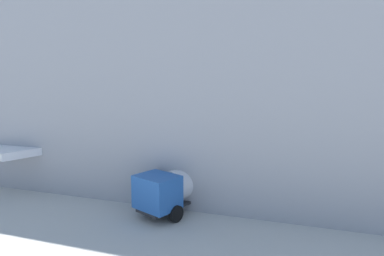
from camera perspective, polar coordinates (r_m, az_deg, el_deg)
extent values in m
cube|color=#B7B5AD|center=(67.92, -27.61, 0.63)|extent=(240.00, 320.00, 0.20)
cube|color=#99999E|center=(19.12, 9.58, 6.45)|extent=(4.00, 67.86, 13.77)
cylinder|color=white|center=(36.10, -7.88, 1.67)|extent=(13.27, 35.71, 3.80)
cone|color=white|center=(50.84, -24.37, 2.80)|extent=(4.12, 3.28, 3.61)
cone|color=white|center=(27.44, 24.53, -0.03)|extent=(3.97, 3.95, 3.23)
cube|color=#192333|center=(48.94, -23.04, 3.71)|extent=(3.75, 3.17, 0.60)
cube|color=white|center=(28.45, -17.03, -1.58)|extent=(16.65, 10.32, 0.50)
cylinder|color=slate|center=(31.75, -15.20, -2.77)|extent=(2.97, 3.67, 2.20)
cube|color=white|center=(42.35, 2.40, 1.72)|extent=(16.57, 7.37, 0.50)
cylinder|color=slate|center=(41.19, -1.73, -0.13)|extent=(2.97, 3.67, 2.20)
cube|color=#F2B20C|center=(27.90, 18.70, 10.16)|extent=(1.52, 4.34, 6.50)
cube|color=white|center=(28.08, 18.28, 0.44)|extent=(10.88, 5.86, 0.24)
cube|color=#F2B20C|center=(36.23, -7.85, 0.02)|extent=(12.12, 32.19, 0.36)
cylinder|color=black|center=(46.60, -20.54, -1.05)|extent=(0.63, 1.15, 1.10)
cylinder|color=gray|center=(46.49, -20.59, -0.07)|extent=(0.20, 0.20, 0.50)
cylinder|color=black|center=(33.65, -8.80, -3.88)|extent=(0.63, 1.15, 1.10)
cylinder|color=gray|center=(33.50, -8.82, -2.54)|extent=(0.20, 0.20, 0.50)
cylinder|color=black|center=(37.58, -3.45, -2.58)|extent=(0.63, 1.15, 1.10)
cylinder|color=gray|center=(37.44, -3.46, -1.38)|extent=(0.20, 0.20, 0.50)
cylinder|color=white|center=(96.68, -25.34, 4.55)|extent=(9.43, 32.20, 3.39)
cone|color=white|center=(111.04, -30.53, 4.55)|extent=(3.57, 2.72, 3.22)
cone|color=white|center=(83.10, -18.25, 4.75)|extent=(3.37, 3.35, 2.88)
cube|color=#192333|center=(109.33, -30.03, 4.95)|extent=(3.24, 2.65, 0.54)
cube|color=white|center=(90.68, -28.84, 3.80)|extent=(14.92, 8.26, 0.45)
cylinder|color=slate|center=(93.40, -28.05, 3.28)|extent=(2.47, 3.18, 1.96)
cube|color=white|center=(100.31, -20.93, 4.54)|extent=(14.60, 5.50, 0.45)
cylinder|color=slate|center=(100.07, -22.57, 3.83)|extent=(2.47, 3.18, 1.96)
cube|color=#19723F|center=(85.07, -19.65, 7.61)|extent=(1.06, 3.92, 5.80)
cube|color=white|center=(85.15, -19.52, 4.76)|extent=(9.66, 4.57, 0.21)
cube|color=#19723F|center=(96.73, -25.30, 4.00)|extent=(8.66, 29.02, 0.32)
cylinder|color=black|center=(106.97, -29.09, 3.14)|extent=(0.49, 1.02, 0.98)
cylinder|color=gray|center=(106.92, -29.11, 3.53)|extent=(0.18, 0.18, 0.45)
cylinder|color=black|center=(94.40, -25.91, 2.86)|extent=(0.49, 1.02, 0.98)
cylinder|color=gray|center=(94.35, -25.93, 3.29)|extent=(0.18, 0.18, 0.45)
cylinder|color=black|center=(97.14, -23.67, 3.10)|extent=(0.49, 1.02, 0.98)
cylinder|color=gray|center=(97.09, -23.70, 3.52)|extent=(0.18, 0.18, 0.45)
cube|color=#2659A5|center=(17.91, -6.16, -11.14)|extent=(2.50, 2.72, 1.80)
cube|color=#192333|center=(17.25, -8.26, -10.66)|extent=(0.77, 1.74, 0.94)
cylinder|color=silver|center=(20.13, 0.54, -8.95)|extent=(4.73, 3.32, 1.80)
cube|color=#262628|center=(19.79, -1.17, -12.23)|extent=(6.51, 3.85, 0.16)
cylinder|color=black|center=(17.75, -2.85, -14.91)|extent=(0.94, 0.60, 0.90)
cylinder|color=black|center=(19.22, -7.77, -13.15)|extent=(0.94, 0.60, 0.90)
cylinder|color=black|center=(19.82, 3.04, -12.44)|extent=(0.94, 0.60, 0.90)
cylinder|color=black|center=(21.14, -1.80, -11.11)|extent=(0.94, 0.60, 0.90)
cube|color=#333338|center=(26.49, 8.48, -7.95)|extent=(2.32, 2.32, 0.30)
cube|color=silver|center=(26.27, 8.51, -6.13)|extent=(2.05, 2.05, 1.43)
cube|color=silver|center=(25.99, 7.41, -4.98)|extent=(1.66, 1.26, 0.56)
cube|color=#333338|center=(31.64, -18.61, -5.69)|extent=(1.88, 1.88, 0.30)
cube|color=silver|center=(31.43, -18.69, -3.95)|extent=(1.67, 1.67, 1.67)
cube|color=silver|center=(30.90, -19.40, -2.88)|extent=(0.74, 1.62, 0.57)
cube|color=#333338|center=(25.25, -18.49, -9.07)|extent=(2.12, 2.12, 0.30)
cube|color=#B2B7C1|center=(25.03, -18.57, -7.20)|extent=(1.86, 1.86, 1.40)
cube|color=#B2B7C1|center=(24.42, -18.92, -6.25)|extent=(1.09, 1.57, 0.54)
cylinder|color=#191E33|center=(27.28, 0.25, -6.83)|extent=(0.14, 0.14, 0.83)
cylinder|color=#191E33|center=(27.17, 0.53, -6.90)|extent=(0.14, 0.14, 0.83)
cube|color=orange|center=(27.05, 0.39, -5.38)|extent=(0.39, 0.49, 0.62)
cube|color=silver|center=(27.04, 0.39, -5.32)|extent=(0.40, 0.51, 0.06)
sphere|color=tan|center=(26.96, 0.40, -4.51)|extent=(0.22, 0.22, 0.22)
cylinder|color=orange|center=(27.22, -0.02, -5.23)|extent=(0.09, 0.09, 0.59)
cylinder|color=orange|center=(26.87, 0.82, -5.41)|extent=(0.09, 0.09, 0.59)
cylinder|color=#191E33|center=(25.59, 2.04, -7.82)|extent=(0.14, 0.14, 0.83)
cylinder|color=#191E33|center=(25.76, 2.00, -7.71)|extent=(0.14, 0.14, 0.83)
cube|color=#CCE519|center=(25.49, 2.03, -6.18)|extent=(0.49, 0.37, 0.63)
cube|color=silver|center=(25.48, 2.03, -6.11)|extent=(0.50, 0.38, 0.06)
sphere|color=tan|center=(25.39, 2.04, -5.25)|extent=(0.23, 0.23, 0.23)
cylinder|color=#CCE519|center=(25.22, 2.09, -6.26)|extent=(0.09, 0.09, 0.59)
cylinder|color=#CCE519|center=(25.74, 1.97, -5.97)|extent=(0.09, 0.09, 0.59)
cube|color=yellow|center=(31.62, -2.29, -5.56)|extent=(0.30, 60.00, 0.01)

